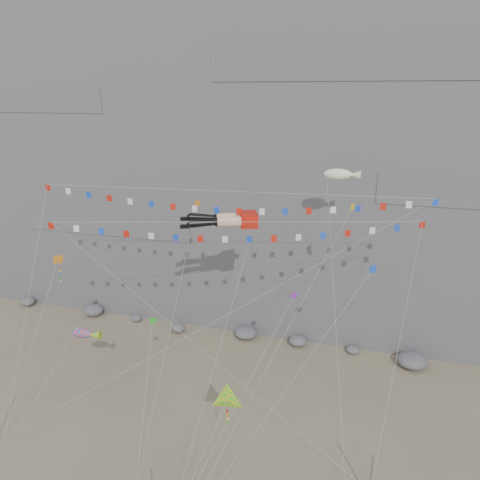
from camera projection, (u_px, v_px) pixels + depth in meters
The scene contains 16 objects.
ground at pixel (190, 437), 38.35m from camera, with size 120.00×120.00×0.00m, color gray.
cliff at pixel (278, 109), 60.09m from camera, with size 80.00×28.00×50.00m, color slate.
talus_boulders at pixel (246, 333), 53.72m from camera, with size 60.00×3.00×1.20m, color slate, non-canonical shape.
anchor_pole_right at pixel (371, 478), 31.80m from camera, with size 0.12×0.12×3.84m, color gray.
legs_kite at pixel (227, 220), 39.39m from camera, with size 6.65×15.74×22.11m.
flag_banner_upper at pixel (227, 191), 38.90m from camera, with size 32.70×13.60×27.23m.
flag_banner_lower at pixel (237, 222), 37.55m from camera, with size 28.67×11.62×21.95m.
harlequin_kite at pixel (58, 261), 38.85m from camera, with size 3.71×6.44×15.01m.
fish_windsock at pixel (82, 333), 40.93m from camera, with size 4.75×6.99×9.62m.
delta_kite at pixel (227, 400), 33.33m from camera, with size 3.39×5.14×8.19m.
blimp_windsock at pixel (338, 175), 41.33m from camera, with size 5.02×15.50×25.11m.
small_kite_a at pixel (196, 209), 42.09m from camera, with size 1.71×16.58×23.58m.
small_kite_b at pixel (292, 299), 37.20m from camera, with size 5.75×11.14×16.40m.
small_kite_c at pixel (152, 323), 38.45m from camera, with size 3.51×10.31×13.50m.
small_kite_d at pixel (350, 212), 37.99m from camera, with size 9.07×15.61×24.84m.
small_kite_e at pixel (370, 274), 33.53m from camera, with size 10.27×9.18×19.61m.
Camera 1 is at (12.92, -29.25, 26.95)m, focal length 35.00 mm.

